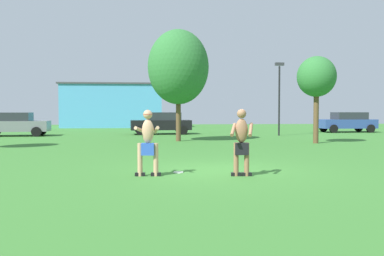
{
  "coord_description": "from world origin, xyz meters",
  "views": [
    {
      "loc": [
        -1.84,
        -11.47,
        1.69
      ],
      "look_at": [
        -0.75,
        -0.13,
        1.22
      ],
      "focal_mm": 38.65,
      "sensor_mm": 36.0,
      "label": 1
    }
  ],
  "objects_px": {
    "car_black_mid_lot": "(161,123)",
    "player_with_cap": "(148,139)",
    "car_gray_near_post": "(15,124)",
    "tree_right_field": "(178,67)",
    "car_blue_far_end": "(347,122)",
    "lamp_post": "(279,90)",
    "frisbee": "(178,172)",
    "player_in_black": "(242,141)",
    "tree_behind_players": "(317,77)"
  },
  "relations": [
    {
      "from": "lamp_post",
      "to": "car_black_mid_lot",
      "type": "bearing_deg",
      "value": 162.64
    },
    {
      "from": "frisbee",
      "to": "lamp_post",
      "type": "xyz_separation_m",
      "value": [
        7.89,
        16.24,
        3.09
      ]
    },
    {
      "from": "frisbee",
      "to": "car_gray_near_post",
      "type": "xyz_separation_m",
      "value": [
        -9.89,
        17.4,
        0.81
      ]
    },
    {
      "from": "tree_right_field",
      "to": "car_blue_far_end",
      "type": "bearing_deg",
      "value": 30.96
    },
    {
      "from": "car_blue_far_end",
      "to": "tree_right_field",
      "type": "bearing_deg",
      "value": -149.04
    },
    {
      "from": "frisbee",
      "to": "player_in_black",
      "type": "bearing_deg",
      "value": -24.06
    },
    {
      "from": "car_black_mid_lot",
      "to": "car_gray_near_post",
      "type": "bearing_deg",
      "value": -172.35
    },
    {
      "from": "player_with_cap",
      "to": "tree_behind_players",
      "type": "bearing_deg",
      "value": 49.46
    },
    {
      "from": "frisbee",
      "to": "tree_behind_players",
      "type": "distance_m",
      "value": 12.8
    },
    {
      "from": "car_gray_near_post",
      "to": "tree_behind_players",
      "type": "distance_m",
      "value": 19.51
    },
    {
      "from": "car_gray_near_post",
      "to": "car_black_mid_lot",
      "type": "bearing_deg",
      "value": 7.65
    },
    {
      "from": "car_black_mid_lot",
      "to": "lamp_post",
      "type": "relative_size",
      "value": 0.89
    },
    {
      "from": "player_in_black",
      "to": "tree_behind_players",
      "type": "xyz_separation_m",
      "value": [
        6.19,
        10.29,
        2.5
      ]
    },
    {
      "from": "car_gray_near_post",
      "to": "player_in_black",
      "type": "bearing_deg",
      "value": -57.62
    },
    {
      "from": "car_black_mid_lot",
      "to": "player_with_cap",
      "type": "bearing_deg",
      "value": -92.25
    },
    {
      "from": "lamp_post",
      "to": "tree_behind_players",
      "type": "xyz_separation_m",
      "value": [
        -0.11,
        -6.66,
        0.32
      ]
    },
    {
      "from": "tree_right_field",
      "to": "tree_behind_players",
      "type": "relative_size",
      "value": 1.37
    },
    {
      "from": "lamp_post",
      "to": "frisbee",
      "type": "bearing_deg",
      "value": -115.91
    },
    {
      "from": "car_gray_near_post",
      "to": "player_with_cap",
      "type": "bearing_deg",
      "value": -63.09
    },
    {
      "from": "lamp_post",
      "to": "tree_behind_players",
      "type": "relative_size",
      "value": 1.1
    },
    {
      "from": "car_black_mid_lot",
      "to": "tree_behind_players",
      "type": "height_order",
      "value": "tree_behind_players"
    },
    {
      "from": "player_with_cap",
      "to": "car_black_mid_lot",
      "type": "xyz_separation_m",
      "value": [
        0.76,
        19.2,
        -0.13
      ]
    },
    {
      "from": "frisbee",
      "to": "tree_right_field",
      "type": "bearing_deg",
      "value": 86.43
    },
    {
      "from": "player_with_cap",
      "to": "car_gray_near_post",
      "type": "height_order",
      "value": "player_with_cap"
    },
    {
      "from": "player_with_cap",
      "to": "player_in_black",
      "type": "bearing_deg",
      "value": -5.53
    },
    {
      "from": "car_gray_near_post",
      "to": "tree_behind_players",
      "type": "relative_size",
      "value": 0.98
    },
    {
      "from": "player_in_black",
      "to": "frisbee",
      "type": "relative_size",
      "value": 6.34
    },
    {
      "from": "frisbee",
      "to": "car_black_mid_lot",
      "type": "relative_size",
      "value": 0.06
    },
    {
      "from": "player_with_cap",
      "to": "tree_behind_players",
      "type": "xyz_separation_m",
      "value": [
        8.6,
        10.06,
        2.47
      ]
    },
    {
      "from": "lamp_post",
      "to": "car_gray_near_post",
      "type": "bearing_deg",
      "value": 176.25
    },
    {
      "from": "car_black_mid_lot",
      "to": "tree_right_field",
      "type": "height_order",
      "value": "tree_right_field"
    },
    {
      "from": "car_gray_near_post",
      "to": "tree_right_field",
      "type": "xyz_separation_m",
      "value": [
        10.63,
        -5.63,
        3.29
      ]
    },
    {
      "from": "player_in_black",
      "to": "lamp_post",
      "type": "xyz_separation_m",
      "value": [
        6.29,
        16.95,
        2.18
      ]
    },
    {
      "from": "frisbee",
      "to": "lamp_post",
      "type": "distance_m",
      "value": 18.31
    },
    {
      "from": "lamp_post",
      "to": "tree_right_field",
      "type": "height_order",
      "value": "tree_right_field"
    },
    {
      "from": "player_with_cap",
      "to": "lamp_post",
      "type": "relative_size",
      "value": 0.35
    },
    {
      "from": "player_in_black",
      "to": "tree_right_field",
      "type": "relative_size",
      "value": 0.28
    },
    {
      "from": "frisbee",
      "to": "car_black_mid_lot",
      "type": "height_order",
      "value": "car_black_mid_lot"
    },
    {
      "from": "car_black_mid_lot",
      "to": "car_blue_far_end",
      "type": "xyz_separation_m",
      "value": [
        14.71,
        1.39,
        0.0
      ]
    },
    {
      "from": "car_blue_far_end",
      "to": "tree_behind_players",
      "type": "distance_m",
      "value": 12.84
    },
    {
      "from": "frisbee",
      "to": "car_blue_far_end",
      "type": "height_order",
      "value": "car_blue_far_end"
    },
    {
      "from": "player_in_black",
      "to": "tree_behind_players",
      "type": "bearing_deg",
      "value": 58.98
    },
    {
      "from": "player_with_cap",
      "to": "lamp_post",
      "type": "bearing_deg",
      "value": 62.49
    },
    {
      "from": "player_with_cap",
      "to": "car_blue_far_end",
      "type": "height_order",
      "value": "player_with_cap"
    },
    {
      "from": "player_with_cap",
      "to": "lamp_post",
      "type": "xyz_separation_m",
      "value": [
        8.71,
        16.72,
        2.15
      ]
    },
    {
      "from": "car_gray_near_post",
      "to": "lamp_post",
      "type": "bearing_deg",
      "value": -3.75
    },
    {
      "from": "player_in_black",
      "to": "car_gray_near_post",
      "type": "xyz_separation_m",
      "value": [
        -11.49,
        18.12,
        -0.1
      ]
    },
    {
      "from": "player_with_cap",
      "to": "tree_behind_players",
      "type": "height_order",
      "value": "tree_behind_players"
    },
    {
      "from": "player_with_cap",
      "to": "tree_right_field",
      "type": "relative_size",
      "value": 0.28
    },
    {
      "from": "car_gray_near_post",
      "to": "lamp_post",
      "type": "xyz_separation_m",
      "value": [
        17.78,
        -1.17,
        2.28
      ]
    }
  ]
}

